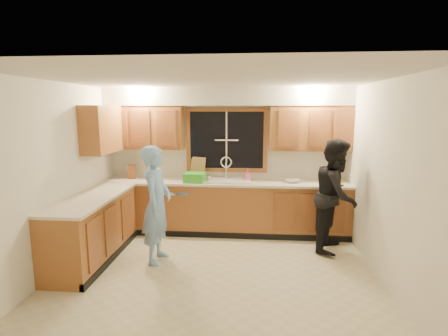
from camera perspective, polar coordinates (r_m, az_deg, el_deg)
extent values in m
plane|color=beige|center=(4.80, -1.46, -16.93)|extent=(4.20, 4.20, 0.00)
plane|color=silver|center=(4.31, -1.61, 14.35)|extent=(4.20, 4.20, 0.00)
plane|color=silver|center=(6.25, 0.42, 1.38)|extent=(4.20, 0.00, 4.20)
plane|color=silver|center=(5.07, -25.86, -1.52)|extent=(0.00, 3.80, 3.80)
plane|color=silver|center=(4.65, 25.17, -2.40)|extent=(0.00, 3.80, 3.80)
cube|color=#9B5C2D|center=(6.13, 0.19, -6.54)|extent=(4.20, 0.60, 0.88)
cube|color=#9B5C2D|center=(5.42, -20.57, -9.33)|extent=(0.60, 1.90, 0.88)
cube|color=beige|center=(6.00, 0.18, -2.36)|extent=(4.20, 0.63, 0.04)
cube|color=beige|center=(5.29, -20.72, -4.62)|extent=(0.63, 1.90, 0.04)
cube|color=#9B5C2D|center=(6.31, -12.80, 6.47)|extent=(1.35, 0.33, 0.75)
cube|color=#9B5C2D|center=(6.08, 13.89, 6.32)|extent=(1.35, 0.33, 0.75)
cube|color=#9B5C2D|center=(5.91, -19.36, 5.98)|extent=(0.33, 0.90, 0.75)
cube|color=beige|center=(6.01, 0.30, 11.57)|extent=(4.20, 0.35, 0.30)
cube|color=black|center=(6.20, 0.42, 4.57)|extent=(1.30, 0.01, 1.00)
cube|color=#9B5C2D|center=(6.17, 0.42, 9.52)|extent=(1.44, 0.03, 0.07)
cube|color=#9B5C2D|center=(6.26, 0.40, -0.31)|extent=(1.44, 0.03, 0.07)
cube|color=#9B5C2D|center=(6.28, -5.85, 4.59)|extent=(0.07, 0.03, 1.00)
cube|color=#9B5C2D|center=(6.18, 6.78, 4.49)|extent=(0.07, 0.03, 1.00)
cube|color=silver|center=(6.01, 0.19, -2.05)|extent=(0.86, 0.52, 0.03)
cube|color=silver|center=(6.05, -1.80, -2.85)|extent=(0.38, 0.42, 0.18)
cube|color=silver|center=(6.01, 2.18, -2.92)|extent=(0.38, 0.42, 0.18)
cylinder|color=silver|center=(6.18, 0.34, -0.31)|extent=(0.04, 0.04, 0.28)
torus|color=silver|center=(6.15, 0.34, 0.97)|extent=(0.21, 0.03, 0.21)
cube|color=white|center=(6.25, -7.66, -6.59)|extent=(0.60, 0.56, 0.82)
cube|color=white|center=(4.94, -23.45, -11.24)|extent=(0.58, 0.75, 0.90)
imported|color=#79AAE5|center=(4.99, -10.94, -5.87)|extent=(0.41, 0.61, 1.65)
imported|color=black|center=(5.56, 17.82, -4.28)|extent=(0.91, 1.01, 1.71)
cube|color=brown|center=(6.43, -14.84, -0.58)|extent=(0.17, 0.15, 0.25)
cube|color=tan|center=(6.25, -4.29, 0.06)|extent=(0.30, 0.19, 0.38)
cube|color=green|center=(5.94, -4.78, -1.54)|extent=(0.36, 0.34, 0.16)
imported|color=#DE547F|center=(6.03, 3.87, -1.16)|extent=(0.11, 0.12, 0.20)
imported|color=silver|center=(5.99, 11.09, -2.08)|extent=(0.29, 0.29, 0.06)
cylinder|color=beige|center=(5.83, -3.69, -1.96)|extent=(0.08, 0.08, 0.11)
cylinder|color=beige|center=(5.94, -2.46, -1.73)|extent=(0.07, 0.07, 0.12)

